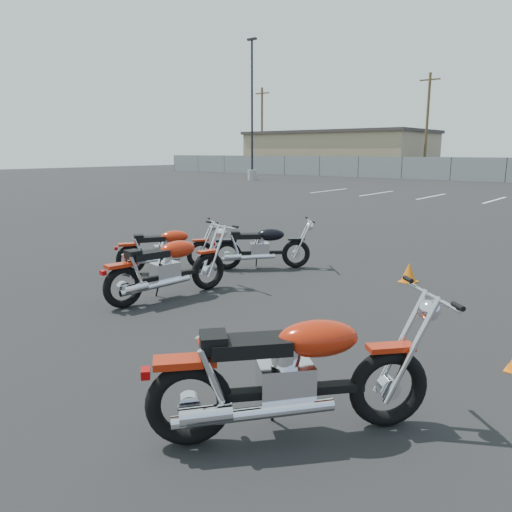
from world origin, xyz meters
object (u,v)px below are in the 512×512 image
Objects in this scene: motorcycle_front_red at (166,249)px; motorcycle_third_red at (168,267)px; motorcycle_second_black at (262,247)px; motorcycle_rear_red at (292,374)px.

motorcycle_third_red is (1.40, -1.18, 0.06)m from motorcycle_front_red.
motorcycle_front_red is at bearing -134.60° from motorcycle_second_black.
motorcycle_second_black is at bearing 92.49° from motorcycle_third_red.
motorcycle_front_red is 1.84m from motorcycle_second_black.
motorcycle_front_red is 6.00m from motorcycle_rear_red.
motorcycle_third_red is at bearing -40.03° from motorcycle_front_red.
motorcycle_front_red is at bearing 148.45° from motorcycle_rear_red.
motorcycle_rear_red is (3.71, -1.96, 0.04)m from motorcycle_third_red.
motorcycle_front_red is 0.87× the size of motorcycle_rear_red.
motorcycle_front_red is 1.10× the size of motorcycle_second_black.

